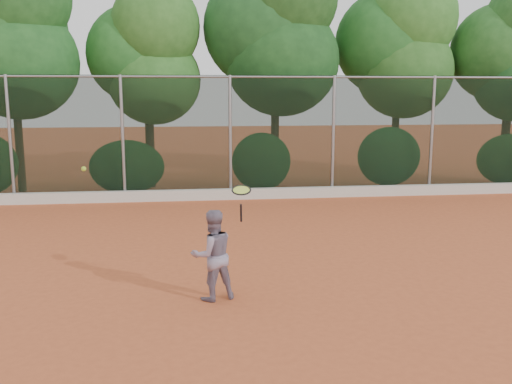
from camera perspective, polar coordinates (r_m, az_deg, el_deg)
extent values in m
plane|color=#C2572D|center=(9.77, 0.72, -8.27)|extent=(80.00, 80.00, 0.00)
cube|color=beige|center=(16.32, -2.49, -0.21)|extent=(24.00, 0.20, 0.30)
imported|color=gray|center=(8.51, -4.37, -6.29)|extent=(0.79, 0.70, 1.37)
cube|color=black|center=(16.29, -2.59, 5.45)|extent=(24.00, 0.01, 3.50)
cylinder|color=gray|center=(16.23, -2.64, 11.44)|extent=(24.00, 0.06, 0.06)
cylinder|color=gray|center=(16.92, -23.37, 4.81)|extent=(0.09, 0.09, 3.50)
cylinder|color=gray|center=(16.33, -13.18, 5.21)|extent=(0.09, 0.09, 3.50)
cylinder|color=gray|center=(16.29, -2.59, 5.45)|extent=(0.09, 0.09, 3.50)
cylinder|color=gray|center=(16.78, 7.73, 5.51)|extent=(0.09, 0.09, 3.50)
cylinder|color=gray|center=(17.78, 17.16, 5.41)|extent=(0.09, 0.09, 3.50)
cylinder|color=#49331C|center=(18.85, -22.59, 4.41)|extent=(0.24, 0.24, 2.90)
ellipsoid|color=#2B6D29|center=(18.64, -22.59, 11.91)|extent=(3.50, 2.90, 3.40)
ellipsoid|color=#2B702A|center=(19.13, -24.04, 14.76)|extent=(3.80, 3.10, 3.70)
cylinder|color=#3D2817|center=(18.61, -10.54, 4.18)|extent=(0.28, 0.28, 2.40)
ellipsoid|color=#2A6221|center=(18.41, -10.15, 10.99)|extent=(2.90, 2.40, 2.80)
ellipsoid|color=#205D20|center=(18.77, -11.74, 13.37)|extent=(3.20, 2.70, 3.10)
ellipsoid|color=#295C1F|center=(18.30, -10.02, 16.02)|extent=(2.70, 2.30, 2.90)
cylinder|color=#3D2817|center=(18.47, 1.91, 5.24)|extent=(0.26, 0.26, 3.00)
ellipsoid|color=#255F24|center=(18.36, 2.64, 13.01)|extent=(3.60, 3.00, 3.50)
ellipsoid|color=#266528|center=(18.65, 0.93, 16.06)|extent=(3.90, 3.20, 3.80)
cylinder|color=#442F1A|center=(19.73, 13.70, 4.84)|extent=(0.24, 0.24, 2.70)
ellipsoid|color=#26581E|center=(19.64, 14.66, 11.64)|extent=(3.20, 2.70, 3.10)
ellipsoid|color=#1D541E|center=(19.79, 13.06, 14.30)|extent=(3.50, 2.90, 3.40)
ellipsoid|color=#2A6322|center=(19.71, 15.28, 16.57)|extent=(3.00, 2.50, 3.10)
cylinder|color=#422D19|center=(20.98, 23.61, 4.30)|extent=(0.28, 0.28, 2.50)
ellipsoid|color=#34742C|center=(20.96, 23.21, 12.69)|extent=(3.30, 2.80, 3.20)
ellipsoid|color=#275E23|center=(17.22, -12.79, 2.45)|extent=(2.20, 1.16, 1.60)
ellipsoid|color=#266125|center=(17.26, 0.54, 3.06)|extent=(1.80, 1.04, 1.76)
ellipsoid|color=#286B2B|center=(18.21, 13.14, 3.48)|extent=(2.00, 1.10, 1.84)
ellipsoid|color=#2E6928|center=(19.96, 23.99, 3.00)|extent=(2.16, 1.12, 1.64)
cylinder|color=black|center=(8.30, -1.50, -2.11)|extent=(0.05, 0.13, 0.28)
torus|color=black|center=(8.17, -1.47, 0.20)|extent=(0.32, 0.31, 0.12)
cylinder|color=#C6DC40|center=(8.17, -1.47, 0.20)|extent=(0.27, 0.26, 0.09)
sphere|color=#A8CD2E|center=(8.84, -16.85, 2.24)|extent=(0.07, 0.07, 0.07)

